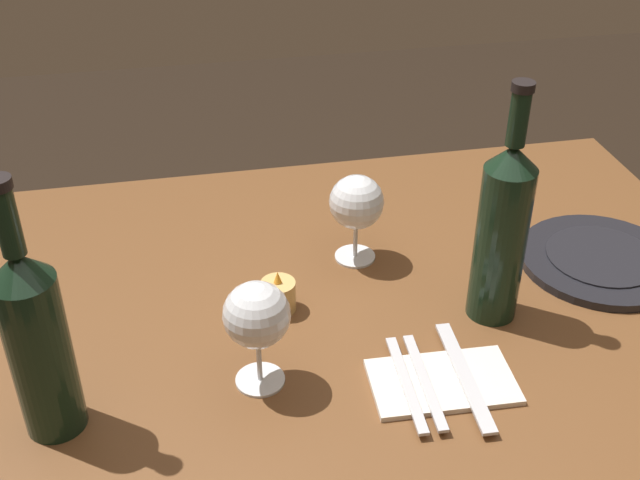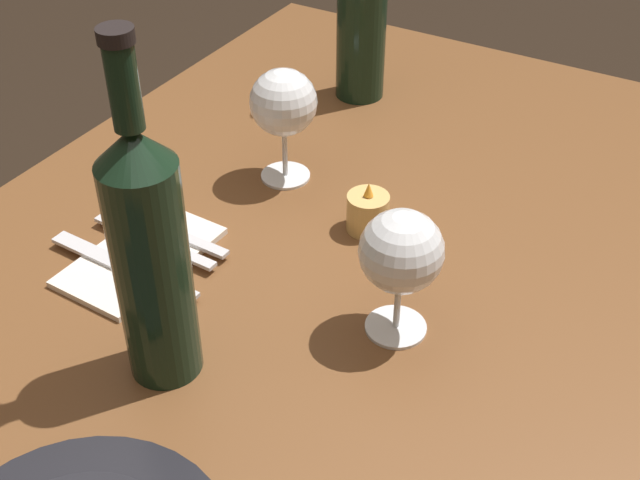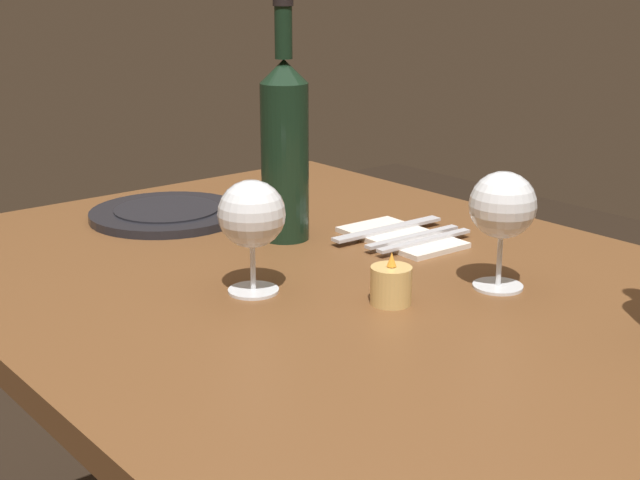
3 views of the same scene
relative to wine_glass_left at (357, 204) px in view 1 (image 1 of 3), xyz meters
The scene contains 11 objects.
dining_table 0.23m from the wine_glass_left, 116.48° to the right, with size 1.30×0.90×0.74m.
wine_glass_left is the anchor object (origin of this frame).
wine_glass_right 0.32m from the wine_glass_left, 126.48° to the right, with size 0.09×0.09×0.16m.
wine_bottle 0.53m from the wine_glass_left, 147.77° to the right, with size 0.07×0.07×0.35m.
wine_bottle_second 0.24m from the wine_glass_left, 47.23° to the right, with size 0.07×0.07×0.36m.
votive_candle 0.20m from the wine_glass_left, 142.62° to the right, with size 0.05×0.05×0.07m.
dinner_plate 0.41m from the wine_glass_left, 13.84° to the right, with size 0.26×0.26×0.02m.
folded_napkin 0.33m from the wine_glass_left, 81.76° to the right, with size 0.19×0.12×0.01m.
fork_inner 0.32m from the wine_glass_left, 86.33° to the right, with size 0.02×0.18×0.00m.
fork_outer 0.32m from the wine_glass_left, 90.94° to the right, with size 0.02×0.18×0.00m.
table_knife 0.33m from the wine_glass_left, 76.43° to the right, with size 0.03×0.21×0.00m.
Camera 1 is at (-0.21, -0.92, 1.48)m, focal length 44.94 mm.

